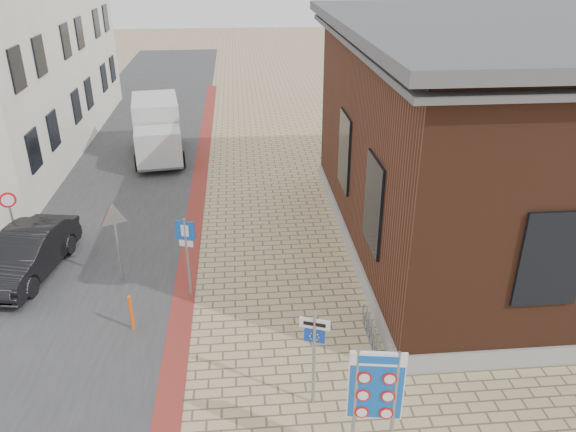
{
  "coord_description": "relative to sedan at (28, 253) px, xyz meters",
  "views": [
    {
      "loc": [
        -0.32,
        -8.51,
        8.64
      ],
      "look_at": [
        0.88,
        4.76,
        2.2
      ],
      "focal_mm": 35.0,
      "sensor_mm": 36.0,
      "label": 1
    }
  ],
  "objects": [
    {
      "name": "ground",
      "position": [
        6.5,
        -6.12,
        -0.67
      ],
      "size": [
        120.0,
        120.0,
        0.0
      ],
      "primitive_type": "plane",
      "color": "tan",
      "rests_on": "ground"
    },
    {
      "name": "road_strip",
      "position": [
        1.0,
        8.88,
        -0.66
      ],
      "size": [
        7.0,
        60.0,
        0.02
      ],
      "primitive_type": "cube",
      "color": "#38383A",
      "rests_on": "ground"
    },
    {
      "name": "curb_strip",
      "position": [
        4.5,
        3.88,
        -0.66
      ],
      "size": [
        0.6,
        40.0,
        0.02
      ],
      "primitive_type": "cube",
      "color": "maroon",
      "rests_on": "ground"
    },
    {
      "name": "brick_building",
      "position": [
        15.49,
        0.87,
        2.81
      ],
      "size": [
        13.0,
        13.0,
        6.8
      ],
      "color": "gray",
      "rests_on": "ground"
    },
    {
      "name": "townhouse_far",
      "position": [
        -4.49,
        17.88,
        3.5
      ],
      "size": [
        7.4,
        6.4,
        8.3
      ],
      "color": "silver",
      "rests_on": "ground"
    },
    {
      "name": "bike_rack",
      "position": [
        9.15,
        -3.92,
        -0.41
      ],
      "size": [
        0.08,
        1.8,
        0.6
      ],
      "color": "slate",
      "rests_on": "ground"
    },
    {
      "name": "sedan",
      "position": [
        0.0,
        0.0,
        0.0
      ],
      "size": [
        2.09,
        4.26,
        1.34
      ],
      "primitive_type": "imported",
      "rotation": [
        0.0,
        0.0,
        -0.17
      ],
      "color": "black",
      "rests_on": "ground"
    },
    {
      "name": "box_truck",
      "position": [
        2.57,
        9.83,
        0.63
      ],
      "size": [
        2.56,
        5.04,
        2.52
      ],
      "rotation": [
        0.0,
        0.0,
        0.14
      ],
      "color": "slate",
      "rests_on": "ground"
    },
    {
      "name": "border_sign",
      "position": [
        8.29,
        -7.62,
        1.3
      ],
      "size": [
        0.93,
        0.19,
        2.74
      ],
      "rotation": [
        0.0,
        0.0,
        -0.15
      ],
      "color": "gray",
      "rests_on": "ground"
    },
    {
      "name": "essen_sign",
      "position": [
        7.5,
        -5.82,
        0.81
      ],
      "size": [
        0.59,
        0.25,
        2.26
      ],
      "rotation": [
        0.0,
        0.0,
        -0.35
      ],
      "color": "gray",
      "rests_on": "ground"
    },
    {
      "name": "parking_sign",
      "position": [
        4.7,
        -1.62,
        0.93
      ],
      "size": [
        0.51,
        0.2,
        2.36
      ],
      "rotation": [
        0.0,
        0.0,
        -0.32
      ],
      "color": "gray",
      "rests_on": "ground"
    },
    {
      "name": "yield_sign",
      "position": [
        2.7,
        -0.6,
        1.14
      ],
      "size": [
        0.8,
        0.4,
        2.39
      ],
      "rotation": [
        0.0,
        0.0,
        0.42
      ],
      "color": "gray",
      "rests_on": "ground"
    },
    {
      "name": "speed_sign",
      "position": [
        -0.76,
        1.29,
        0.68
      ],
      "size": [
        0.45,
        0.22,
        2.06
      ],
      "rotation": [
        0.0,
        0.0,
        0.42
      ],
      "color": "gray",
      "rests_on": "ground"
    },
    {
      "name": "bollard",
      "position": [
        3.36,
        -2.95,
        -0.19
      ],
      "size": [
        0.09,
        0.09,
        0.97
      ],
      "primitive_type": "cylinder",
      "rotation": [
        0.0,
        0.0,
        -0.05
      ],
      "color": "#FE5A0D",
      "rests_on": "ground"
    }
  ]
}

